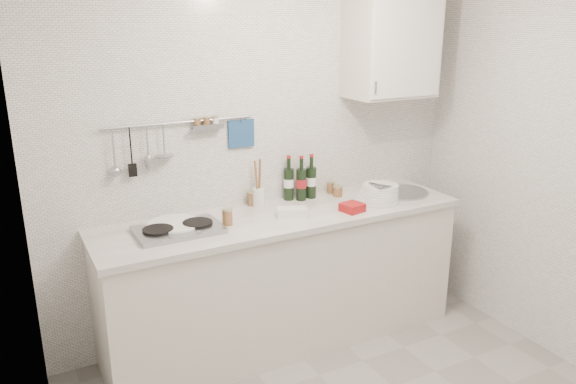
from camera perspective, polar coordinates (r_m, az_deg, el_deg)
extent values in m
cube|color=silver|center=(3.79, -2.58, 3.84)|extent=(3.00, 0.02, 2.50)
cube|color=silver|center=(2.13, -23.49, -8.72)|extent=(0.02, 2.80, 2.50)
cube|color=beige|center=(3.81, -0.45, -9.02)|extent=(2.40, 0.60, 0.88)
cube|color=silver|center=(3.63, -0.47, -2.50)|extent=(2.44, 0.64, 0.04)
cube|color=black|center=(4.02, -0.57, -13.90)|extent=(2.34, 0.52, 0.10)
cube|color=#93969B|center=(3.38, -11.08, -3.79)|extent=(0.50, 0.32, 0.03)
cylinder|color=black|center=(3.34, -13.07, -3.75)|extent=(0.18, 0.18, 0.01)
cylinder|color=black|center=(3.40, -9.18, -3.12)|extent=(0.18, 0.18, 0.01)
cylinder|color=#93969B|center=(4.13, 11.30, -0.02)|extent=(0.40, 0.40, 0.02)
cylinder|color=#93969B|center=(4.15, 11.26, -0.76)|extent=(0.34, 0.34, 0.10)
cylinder|color=#93969B|center=(3.51, -11.00, 6.94)|extent=(0.95, 0.02, 0.02)
cube|color=navy|center=(3.68, -4.77, 5.94)|extent=(0.18, 0.02, 0.18)
cube|color=beige|center=(4.02, 10.46, 14.44)|extent=(0.60, 0.35, 0.70)
cube|color=white|center=(3.88, 12.15, 14.25)|extent=(0.56, 0.01, 0.66)
cylinder|color=#93969B|center=(3.73, 8.90, 10.45)|extent=(0.01, 0.01, 0.08)
cylinder|color=#465BA0|center=(3.42, -11.62, -3.68)|extent=(0.33, 0.33, 0.01)
cylinder|color=#465BA0|center=(3.42, -11.55, -3.41)|extent=(0.33, 0.33, 0.01)
cylinder|color=#465BA0|center=(3.42, -11.48, -3.15)|extent=(0.32, 0.32, 0.01)
cylinder|color=white|center=(3.90, 9.06, -0.89)|extent=(0.29, 0.29, 0.01)
cylinder|color=white|center=(3.91, 9.11, -0.67)|extent=(0.28, 0.28, 0.01)
cylinder|color=white|center=(3.91, 9.15, -0.44)|extent=(0.28, 0.28, 0.01)
cylinder|color=white|center=(3.91, 9.20, -0.22)|extent=(0.27, 0.27, 0.01)
cylinder|color=white|center=(3.92, 9.25, 0.01)|extent=(0.26, 0.26, 0.01)
cylinder|color=white|center=(3.92, 9.30, 0.23)|extent=(0.26, 0.26, 0.01)
cylinder|color=white|center=(3.92, 9.34, 0.46)|extent=(0.25, 0.25, 0.01)
cylinder|color=white|center=(3.92, 9.39, 0.68)|extent=(0.25, 0.25, 0.01)
cube|color=white|center=(3.57, 0.42, -2.07)|extent=(0.21, 0.16, 0.06)
cube|color=red|center=(3.68, 6.54, -1.57)|extent=(0.15, 0.15, 0.05)
cylinder|color=white|center=(3.76, -3.01, -0.55)|extent=(0.08, 0.08, 0.12)
cylinder|color=brown|center=(3.72, -2.90, 1.66)|extent=(0.03, 0.06, 0.24)
cylinder|color=brown|center=(3.73, -3.24, 1.51)|extent=(0.02, 0.05, 0.22)
cylinder|color=brown|center=(3.78, -3.69, -0.70)|extent=(0.06, 0.06, 0.09)
cylinder|color=tan|center=(3.77, -3.70, 0.03)|extent=(0.06, 0.06, 0.01)
cylinder|color=brown|center=(4.06, 4.36, 0.41)|extent=(0.06, 0.06, 0.07)
cylinder|color=tan|center=(4.05, 4.38, 0.97)|extent=(0.06, 0.06, 0.01)
cylinder|color=brown|center=(3.98, 5.07, 0.03)|extent=(0.07, 0.07, 0.07)
cylinder|color=tan|center=(3.97, 5.09, 0.56)|extent=(0.07, 0.07, 0.01)
cylinder|color=brown|center=(3.44, -6.18, -2.60)|extent=(0.06, 0.06, 0.09)
cylinder|color=tan|center=(3.42, -6.21, -1.78)|extent=(0.07, 0.07, 0.01)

